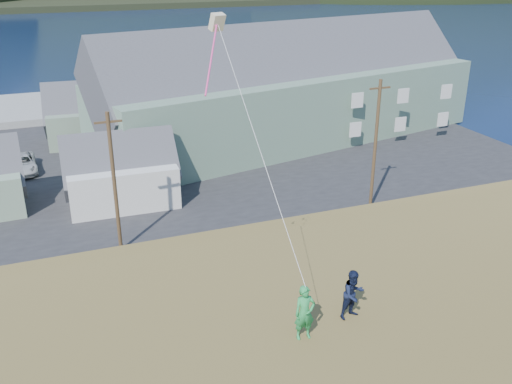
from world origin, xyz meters
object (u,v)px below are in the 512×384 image
(wharf, at_px, (44,108))
(shed_white, at_px, (121,172))
(shed_palegreen_far, at_px, (101,113))
(kite_flyer_green, at_px, (305,313))
(kite_flyer_navy, at_px, (353,294))
(lodge, at_px, (293,87))

(wharf, height_order, shed_white, shed_white)
(wharf, relative_size, shed_white, 3.10)
(shed_white, distance_m, shed_palegreen_far, 16.57)
(kite_flyer_green, bearing_deg, wharf, 99.55)
(shed_white, relative_size, kite_flyer_navy, 5.34)
(kite_flyer_green, xyz_separation_m, kite_flyer_navy, (1.80, 0.40, -0.05))
(lodge, distance_m, shed_white, 21.26)
(wharf, distance_m, kite_flyer_green, 59.89)
(lodge, xyz_separation_m, shed_white, (-18.49, -10.12, -2.81))
(kite_flyer_navy, bearing_deg, lodge, 57.80)
(wharf, xyz_separation_m, kite_flyer_green, (5.78, -59.12, 7.59))
(lodge, height_order, shed_palegreen_far, lodge)
(wharf, xyz_separation_m, lodge, (23.01, -20.70, 4.88))
(shed_palegreen_far, height_order, kite_flyer_navy, kite_flyer_navy)
(wharf, bearing_deg, shed_palegreen_far, -69.99)
(shed_palegreen_far, bearing_deg, kite_flyer_navy, -82.78)
(shed_palegreen_far, xyz_separation_m, kite_flyer_navy, (2.38, -44.45, 5.21))
(shed_white, xyz_separation_m, kite_flyer_navy, (3.06, -27.90, 5.46))
(wharf, xyz_separation_m, shed_palegreen_far, (5.20, -14.27, 2.33))
(shed_palegreen_far, distance_m, kite_flyer_green, 45.17)
(shed_white, bearing_deg, kite_flyer_green, -85.58)
(wharf, height_order, kite_flyer_green, kite_flyer_green)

